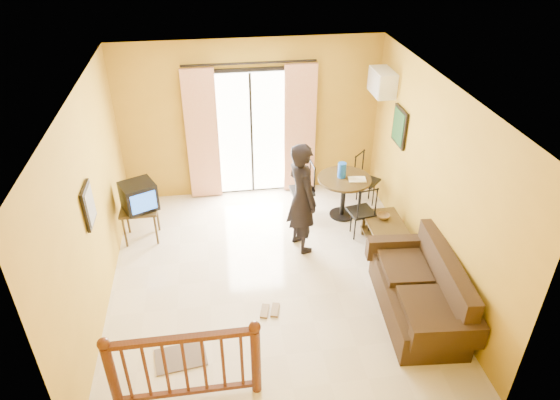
{
  "coord_description": "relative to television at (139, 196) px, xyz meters",
  "views": [
    {
      "loc": [
        -0.68,
        -5.55,
        4.76
      ],
      "look_at": [
        0.17,
        0.2,
        1.16
      ],
      "focal_mm": 32.0,
      "sensor_mm": 36.0,
      "label": 1
    }
  ],
  "objects": [
    {
      "name": "ground",
      "position": [
        1.87,
        -1.23,
        -0.79
      ],
      "size": [
        5.0,
        5.0,
        0.0
      ],
      "primitive_type": "plane",
      "color": "beige",
      "rests_on": "ground"
    },
    {
      "name": "room_shell",
      "position": [
        1.87,
        -1.23,
        0.91
      ],
      "size": [
        5.0,
        5.0,
        5.0
      ],
      "color": "white",
      "rests_on": "ground"
    },
    {
      "name": "balcony_door",
      "position": [
        1.87,
        1.2,
        0.4
      ],
      "size": [
        2.25,
        0.14,
        2.46
      ],
      "color": "black",
      "rests_on": "ground"
    },
    {
      "name": "tv_table",
      "position": [
        -0.03,
        0.0,
        -0.3
      ],
      "size": [
        0.57,
        0.48,
        0.57
      ],
      "color": "black",
      "rests_on": "ground"
    },
    {
      "name": "television",
      "position": [
        0.0,
        0.0,
        0.0
      ],
      "size": [
        0.62,
        0.6,
        0.44
      ],
      "rotation": [
        0.0,
        0.0,
        0.43
      ],
      "color": "black",
      "rests_on": "tv_table"
    },
    {
      "name": "picture_left",
      "position": [
        -0.35,
        -1.43,
        0.76
      ],
      "size": [
        0.05,
        0.42,
        0.52
      ],
      "color": "black",
      "rests_on": "room_shell"
    },
    {
      "name": "dining_table",
      "position": [
        3.3,
        0.19,
        -0.21
      ],
      "size": [
        0.89,
        0.89,
        0.74
      ],
      "color": "black",
      "rests_on": "ground"
    },
    {
      "name": "water_jug",
      "position": [
        3.26,
        0.22,
        0.08
      ],
      "size": [
        0.14,
        0.14,
        0.26
      ],
      "primitive_type": "cylinder",
      "color": "blue",
      "rests_on": "dining_table"
    },
    {
      "name": "serving_tray",
      "position": [
        3.48,
        0.09,
        -0.04
      ],
      "size": [
        0.3,
        0.21,
        0.02
      ],
      "primitive_type": "cube",
      "rotation": [
        0.0,
        0.0,
        -0.12
      ],
      "color": "white",
      "rests_on": "dining_table"
    },
    {
      "name": "dining_chairs",
      "position": [
        3.28,
        0.15,
        -0.79
      ],
      "size": [
        1.67,
        1.46,
        0.95
      ],
      "color": "black",
      "rests_on": "ground"
    },
    {
      "name": "air_conditioner",
      "position": [
        3.96,
        0.72,
        1.36
      ],
      "size": [
        0.31,
        0.6,
        0.4
      ],
      "color": "white",
      "rests_on": "room_shell"
    },
    {
      "name": "botanical_print",
      "position": [
        4.08,
        0.07,
        0.86
      ],
      "size": [
        0.05,
        0.5,
        0.6
      ],
      "color": "black",
      "rests_on": "room_shell"
    },
    {
      "name": "coffee_table",
      "position": [
        3.72,
        -0.86,
        -0.49
      ],
      "size": [
        0.56,
        1.0,
        0.44
      ],
      "color": "black",
      "rests_on": "ground"
    },
    {
      "name": "bowl",
      "position": [
        3.72,
        -0.64,
        -0.31
      ],
      "size": [
        0.23,
        0.23,
        0.06
      ],
      "primitive_type": "imported",
      "rotation": [
        0.0,
        0.0,
        0.16
      ],
      "color": "brown",
      "rests_on": "coffee_table"
    },
    {
      "name": "sofa",
      "position": [
        3.73,
        -2.24,
        -0.46
      ],
      "size": [
        1.0,
        1.93,
        0.89
      ],
      "rotation": [
        0.0,
        0.0,
        -0.08
      ],
      "color": "#312113",
      "rests_on": "ground"
    },
    {
      "name": "standing_person",
      "position": [
        2.44,
        -0.58,
        0.1
      ],
      "size": [
        0.61,
        0.75,
        1.78
      ],
      "primitive_type": "imported",
      "rotation": [
        0.0,
        0.0,
        1.9
      ],
      "color": "black",
      "rests_on": "ground"
    },
    {
      "name": "stair_balustrade",
      "position": [
        0.72,
        -3.13,
        -0.23
      ],
      "size": [
        1.63,
        0.13,
        1.04
      ],
      "color": "#471E0F",
      "rests_on": "ground"
    },
    {
      "name": "doormat",
      "position": [
        0.61,
        -2.56,
        -0.78
      ],
      "size": [
        0.65,
        0.48,
        0.02
      ],
      "primitive_type": "cube",
      "rotation": [
        0.0,
        0.0,
        0.14
      ],
      "color": "#63574F",
      "rests_on": "ground"
    },
    {
      "name": "sandals",
      "position": [
        1.77,
        -1.94,
        -0.77
      ],
      "size": [
        0.3,
        0.27,
        0.03
      ],
      "color": "brown",
      "rests_on": "ground"
    }
  ]
}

